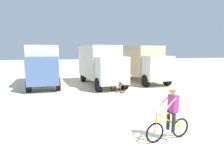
{
  "coord_description": "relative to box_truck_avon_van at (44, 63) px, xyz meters",
  "views": [
    {
      "loc": [
        -2.34,
        -6.5,
        2.95
      ],
      "look_at": [
        0.28,
        4.04,
        1.1
      ],
      "focal_mm": 31.74,
      "sensor_mm": 36.0,
      "label": 1
    }
  ],
  "objects": [
    {
      "name": "box_truck_tan_camper",
      "position": [
        8.91,
        -0.04,
        0.0
      ],
      "size": [
        2.85,
        6.9,
        3.35
      ],
      "color": "#CCB78E",
      "rests_on": "ground"
    },
    {
      "name": "box_truck_cream_rv",
      "position": [
        4.7,
        -0.93,
        0.0
      ],
      "size": [
        3.14,
        6.98,
        3.35
      ],
      "color": "beige",
      "rests_on": "ground"
    },
    {
      "name": "cyclist_orange_shirt",
      "position": [
        4.93,
        -12.07,
        -1.03
      ],
      "size": [
        1.72,
        0.54,
        1.82
      ],
      "color": "black",
      "rests_on": "ground"
    },
    {
      "name": "bicycle_spare",
      "position": [
        5.3,
        -4.19,
        -1.48
      ],
      "size": [
        0.74,
        1.64,
        0.97
      ],
      "color": "black",
      "rests_on": "ground"
    },
    {
      "name": "box_truck_avon_van",
      "position": [
        0.0,
        0.0,
        0.0
      ],
      "size": [
        2.75,
        6.87,
        3.35
      ],
      "color": "white",
      "rests_on": "ground"
    },
    {
      "name": "ground_plane",
      "position": [
        3.91,
        -11.16,
        -1.87
      ],
      "size": [
        120.0,
        120.0,
        0.0
      ],
      "primitive_type": "plane",
      "color": "beige"
    }
  ]
}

